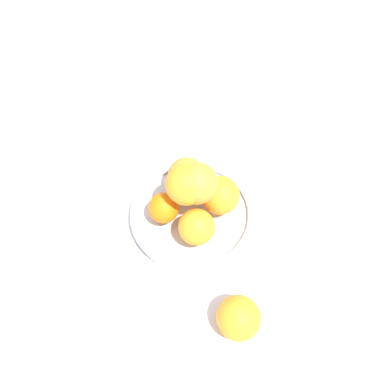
% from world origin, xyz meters
% --- Properties ---
extents(ground_plane, '(4.00, 4.00, 0.00)m').
position_xyz_m(ground_plane, '(0.00, 0.00, 0.00)').
color(ground_plane, silver).
extents(fruit_bowl, '(0.27, 0.27, 0.03)m').
position_xyz_m(fruit_bowl, '(0.00, 0.00, 0.02)').
color(fruit_bowl, silver).
rests_on(fruit_bowl, ground_plane).
extents(orange_pile, '(0.17, 0.17, 0.15)m').
position_xyz_m(orange_pile, '(-0.00, -0.01, 0.10)').
color(orange_pile, orange).
rests_on(orange_pile, fruit_bowl).
extents(stray_orange, '(0.08, 0.08, 0.08)m').
position_xyz_m(stray_orange, '(-0.20, 0.15, 0.04)').
color(stray_orange, orange).
rests_on(stray_orange, ground_plane).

